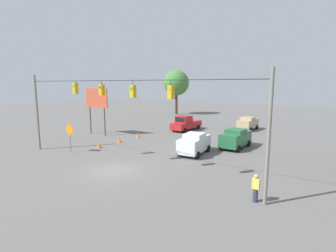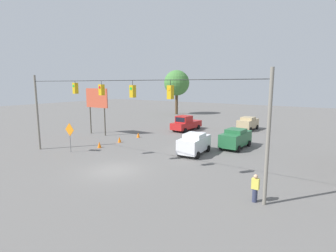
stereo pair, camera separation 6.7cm
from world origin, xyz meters
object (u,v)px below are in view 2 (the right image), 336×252
at_px(sedan_white_crossing_near, 194,143).
at_px(traffic_cone_second, 119,140).
at_px(overhead_signal_span, 117,108).
at_px(work_zone_sign, 70,132).
at_px(sedan_tan_oncoming_deep, 248,123).
at_px(pickup_truck_red_withflow_far, 186,124).
at_px(traffic_cone_nearest, 99,145).
at_px(pedestrian, 255,188).
at_px(traffic_cone_third, 138,135).
at_px(tree_horizon_left, 177,83).
at_px(sedan_green_oncoming_far, 236,138).
at_px(roadside_billboard, 97,101).

xyz_separation_m(sedan_white_crossing_near, traffic_cone_second, (9.32, 0.38, -0.71)).
distance_m(overhead_signal_span, work_zone_sign, 7.92).
xyz_separation_m(sedan_tan_oncoming_deep, pickup_truck_red_withflow_far, (7.16, 5.31, 0.00)).
distance_m(sedan_tan_oncoming_deep, traffic_cone_second, 18.77).
relative_size(sedan_tan_oncoming_deep, traffic_cone_second, 6.54).
xyz_separation_m(sedan_white_crossing_near, traffic_cone_nearest, (9.26, 3.36, -0.71)).
relative_size(work_zone_sign, pedestrian, 1.78).
xyz_separation_m(pickup_truck_red_withflow_far, traffic_cone_nearest, (2.24, 13.87, -0.66)).
bearing_deg(overhead_signal_span, pickup_truck_red_withflow_far, -76.50).
relative_size(overhead_signal_span, work_zone_sign, 7.78).
relative_size(traffic_cone_third, tree_horizon_left, 0.07).
height_order(sedan_white_crossing_near, tree_horizon_left, tree_horizon_left).
height_order(sedan_white_crossing_near, work_zone_sign, work_zone_sign).
height_order(overhead_signal_span, tree_horizon_left, tree_horizon_left).
height_order(sedan_green_oncoming_far, traffic_cone_nearest, sedan_green_oncoming_far).
bearing_deg(traffic_cone_third, roadside_billboard, 14.02).
bearing_deg(sedan_green_oncoming_far, traffic_cone_nearest, 33.82).
bearing_deg(sedan_green_oncoming_far, work_zone_sign, 40.15).
bearing_deg(tree_horizon_left, roadside_billboard, 98.57).
bearing_deg(tree_horizon_left, work_zone_sign, 104.74).
xyz_separation_m(sedan_green_oncoming_far, traffic_cone_nearest, (11.66, 7.81, -0.71)).
bearing_deg(traffic_cone_second, sedan_tan_oncoming_deep, -120.27).
height_order(roadside_billboard, tree_horizon_left, tree_horizon_left).
relative_size(sedan_tan_oncoming_deep, pedestrian, 2.58).
xyz_separation_m(roadside_billboard, tree_horizon_left, (3.81, -25.31, 2.36)).
bearing_deg(pickup_truck_red_withflow_far, traffic_cone_third, 72.92).
height_order(sedan_white_crossing_near, traffic_cone_third, sedan_white_crossing_near).
bearing_deg(pedestrian, sedan_tan_oncoming_deep, -71.85).
height_order(sedan_white_crossing_near, sedan_green_oncoming_far, sedan_green_oncoming_far).
bearing_deg(roadside_billboard, pickup_truck_red_withflow_far, -131.52).
bearing_deg(traffic_cone_nearest, overhead_signal_span, 149.74).
height_order(pickup_truck_red_withflow_far, pedestrian, pickup_truck_red_withflow_far).
bearing_deg(sedan_green_oncoming_far, tree_horizon_left, -46.50).
bearing_deg(overhead_signal_span, roadside_billboard, -35.27).
relative_size(sedan_white_crossing_near, tree_horizon_left, 0.46).
relative_size(sedan_white_crossing_near, sedan_green_oncoming_far, 0.97).
bearing_deg(traffic_cone_third, traffic_cone_second, 90.74).
relative_size(sedan_tan_oncoming_deep, traffic_cone_nearest, 6.54).
distance_m(sedan_green_oncoming_far, pedestrian, 12.70).
distance_m(traffic_cone_second, work_zone_sign, 6.05).
relative_size(overhead_signal_span, traffic_cone_third, 35.10).
relative_size(overhead_signal_span, traffic_cone_nearest, 35.10).
xyz_separation_m(traffic_cone_nearest, pedestrian, (-16.92, 3.75, 0.48)).
bearing_deg(overhead_signal_span, traffic_cone_second, -45.98).
distance_m(sedan_green_oncoming_far, tree_horizon_left, 31.33).
xyz_separation_m(overhead_signal_span, traffic_cone_third, (6.57, -10.05, -4.41)).
xyz_separation_m(sedan_tan_oncoming_deep, traffic_cone_second, (9.46, 16.20, -0.66)).
bearing_deg(tree_horizon_left, traffic_cone_second, 109.26).
bearing_deg(sedan_white_crossing_near, traffic_cone_third, -17.24).
distance_m(work_zone_sign, pedestrian, 17.87).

